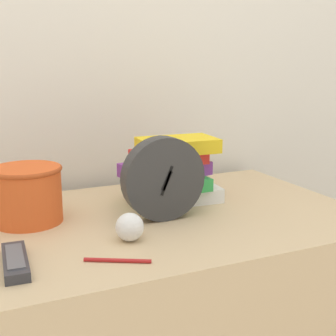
# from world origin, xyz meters

# --- Properties ---
(wall_back) EXTENTS (6.00, 0.04, 2.40)m
(wall_back) POSITION_xyz_m (0.00, 0.74, 1.20)
(wall_back) COLOR silver
(wall_back) RESTS_ON ground_plane
(desk_clock) EXTENTS (0.21, 0.05, 0.21)m
(desk_clock) POSITION_xyz_m (0.12, 0.30, 0.81)
(desk_clock) COLOR #333333
(desk_clock) RESTS_ON desk
(book_stack) EXTENTS (0.28, 0.18, 0.18)m
(book_stack) POSITION_xyz_m (0.20, 0.43, 0.79)
(book_stack) COLOR white
(book_stack) RESTS_ON desk
(basket) EXTENTS (0.17, 0.17, 0.14)m
(basket) POSITION_xyz_m (-0.19, 0.42, 0.78)
(basket) COLOR #E05623
(basket) RESTS_ON desk
(tv_remote) EXTENTS (0.06, 0.17, 0.02)m
(tv_remote) POSITION_xyz_m (-0.26, 0.17, 0.71)
(tv_remote) COLOR #333338
(tv_remote) RESTS_ON desk
(crumpled_paper_ball) EXTENTS (0.06, 0.06, 0.06)m
(crumpled_paper_ball) POSITION_xyz_m (-0.01, 0.20, 0.73)
(crumpled_paper_ball) COLOR white
(crumpled_paper_ball) RESTS_ON desk
(pen) EXTENTS (0.12, 0.07, 0.01)m
(pen) POSITION_xyz_m (-0.07, 0.10, 0.71)
(pen) COLOR #B21E1E
(pen) RESTS_ON desk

